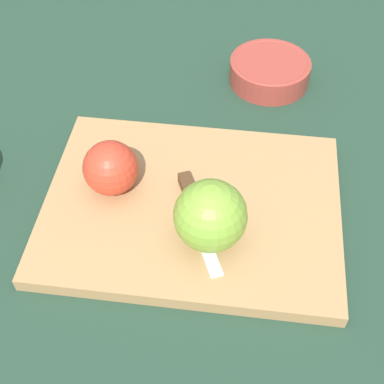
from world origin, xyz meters
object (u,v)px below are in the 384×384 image
bowl (270,70)px  knife (192,205)px  apple_half_left (111,168)px  apple_half_right (210,216)px

bowl → knife: bearing=-108.3°
apple_half_left → apple_half_right: size_ratio=0.82×
apple_half_right → knife: (-0.03, 0.04, -0.04)m
apple_half_right → apple_half_left: bearing=-141.2°
apple_half_right → bowl: 0.35m
knife → apple_half_left: bearing=-126.0°
apple_half_right → knife: bearing=-172.2°
apple_half_left → apple_half_right: apple_half_right is taller
apple_half_left → knife: (0.11, -0.03, -0.03)m
apple_half_left → bowl: bearing=-66.2°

